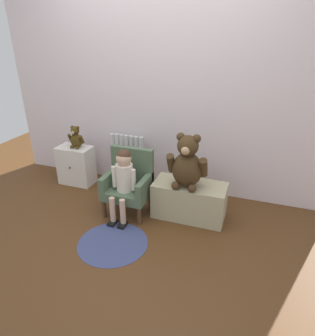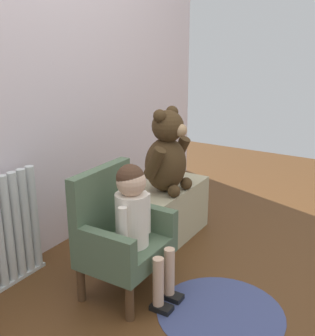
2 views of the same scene
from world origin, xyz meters
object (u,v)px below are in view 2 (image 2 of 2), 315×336
at_px(child_figure, 136,213).
at_px(large_teddy_bear, 167,155).
at_px(child_armchair, 119,234).
at_px(floor_rug, 221,312).
at_px(radiator, 8,231).
at_px(low_bench, 162,213).

bearing_deg(child_figure, large_teddy_bear, 15.46).
xyz_separation_m(child_armchair, floor_rug, (0.08, -0.56, -0.32)).
distance_m(radiator, low_bench, 1.00).
bearing_deg(radiator, floor_rug, -72.56).
bearing_deg(floor_rug, child_armchair, 98.37).
relative_size(child_armchair, low_bench, 0.93).
distance_m(child_armchair, child_figure, 0.18).
xyz_separation_m(low_bench, large_teddy_bear, (-0.03, -0.05, 0.42)).
distance_m(radiator, child_figure, 0.72).
bearing_deg(child_figure, child_armchair, 90.00).
height_order(low_bench, floor_rug, low_bench).
distance_m(low_bench, large_teddy_bear, 0.42).
height_order(child_armchair, child_figure, child_figure).
distance_m(radiator, child_armchair, 0.61).
xyz_separation_m(radiator, low_bench, (0.89, -0.44, -0.13)).
distance_m(radiator, large_teddy_bear, 1.03).
relative_size(low_bench, large_teddy_bear, 1.35).
relative_size(child_armchair, floor_rug, 1.06).
bearing_deg(large_teddy_bear, radiator, 150.15).
bearing_deg(low_bench, floor_rug, -129.24).
bearing_deg(low_bench, child_figure, -161.20).
bearing_deg(low_bench, large_teddy_bear, -120.57).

